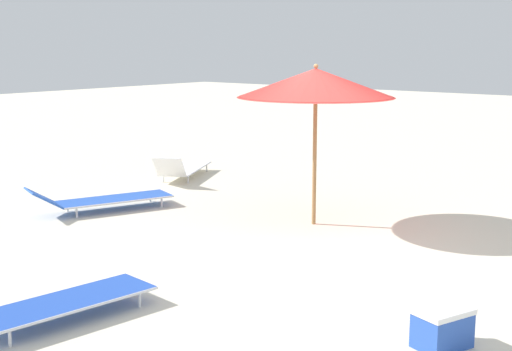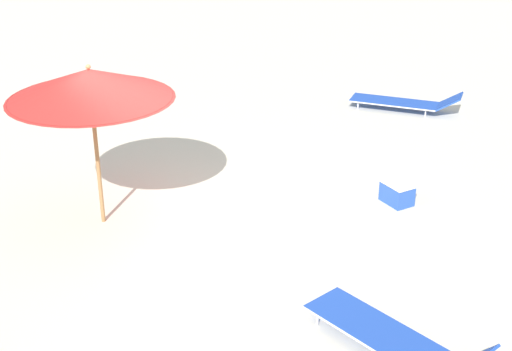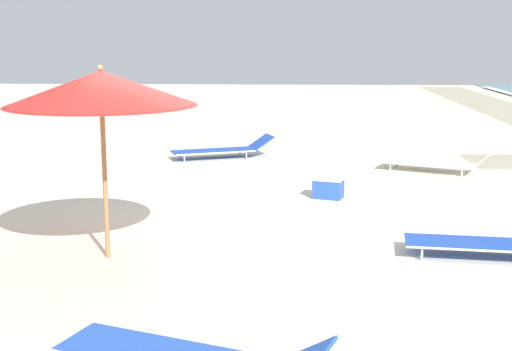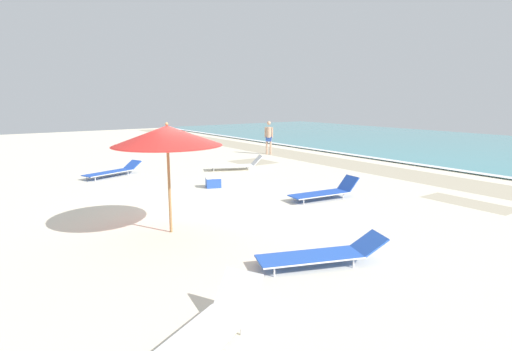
# 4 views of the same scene
# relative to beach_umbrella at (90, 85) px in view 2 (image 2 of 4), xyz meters

# --- Properties ---
(ground_plane) EXTENTS (60.00, 60.00, 0.16)m
(ground_plane) POSITION_rel_beach_umbrella_xyz_m (-0.83, 1.03, -2.22)
(ground_plane) COLOR beige
(beach_umbrella) EXTENTS (2.35, 2.35, 2.43)m
(beach_umbrella) POSITION_rel_beach_umbrella_xyz_m (0.00, 0.00, 0.00)
(beach_umbrella) COLOR #9E7547
(beach_umbrella) RESTS_ON ground_plane
(sun_lounger_under_umbrella) EXTENTS (0.87, 2.25, 0.60)m
(sun_lounger_under_umbrella) POSITION_rel_beach_umbrella_xyz_m (-0.18, 4.93, -1.92)
(sun_lounger_under_umbrella) COLOR blue
(sun_lounger_under_umbrella) RESTS_ON ground_plane
(sun_lounger_mid_beach_solo) EXTENTS (1.38, 2.38, 0.48)m
(sun_lounger_mid_beach_solo) POSITION_rel_beach_umbrella_xyz_m (-7.36, 0.82, -1.93)
(sun_lounger_mid_beach_solo) COLOR blue
(sun_lounger_mid_beach_solo) RESTS_ON ground_plane
(cooler_box) EXTENTS (0.50, 0.59, 0.37)m
(cooler_box) POSITION_rel_beach_umbrella_xyz_m (-3.44, 2.99, -1.95)
(cooler_box) COLOR blue
(cooler_box) RESTS_ON ground_plane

